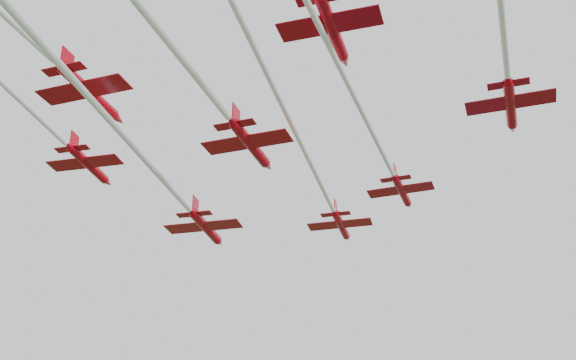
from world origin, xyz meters
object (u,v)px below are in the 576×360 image
at_px(jet_row3_right, 505,51).
at_px(jet_row4_left, 31,39).
at_px(jet_row2_right, 373,133).
at_px(jet_row3_mid, 204,86).
at_px(jet_row2_left, 173,191).
at_px(jet_lead, 315,171).

xyz_separation_m(jet_row3_right, jet_row4_left, (-36.05, -17.46, 0.77)).
xyz_separation_m(jet_row2_right, jet_row3_mid, (-11.22, -15.47, -0.35)).
bearing_deg(jet_row2_right, jet_row2_left, 175.66).
bearing_deg(jet_row2_left, jet_row3_right, -25.56).
xyz_separation_m(jet_lead, jet_row3_mid, (-1.18, -23.63, -1.68)).
bearing_deg(jet_row3_mid, jet_lead, 80.98).
bearing_deg(jet_lead, jet_row3_mid, -103.67).
relative_size(jet_row2_right, jet_row3_mid, 1.09).
height_order(jet_lead, jet_row3_mid, jet_lead).
height_order(jet_lead, jet_row4_left, jet_lead).
height_order(jet_lead, jet_row2_right, jet_lead).
bearing_deg(jet_row2_left, jet_row2_right, -10.53).
height_order(jet_row2_left, jet_row3_right, jet_row3_right).
height_order(jet_row2_left, jet_row3_mid, jet_row3_mid).
bearing_deg(jet_lead, jet_row4_left, -117.49).
xyz_separation_m(jet_row3_mid, jet_row4_left, (-9.58, -12.26, 0.10)).
distance_m(jet_lead, jet_row2_left, 16.96).
bearing_deg(jet_row2_left, jet_row3_mid, -60.70).
relative_size(jet_lead, jet_row3_right, 1.52).
xyz_separation_m(jet_lead, jet_row4_left, (-10.76, -35.89, -1.59)).
height_order(jet_row2_right, jet_row3_mid, jet_row3_mid).
bearing_deg(jet_row3_right, jet_lead, 137.14).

